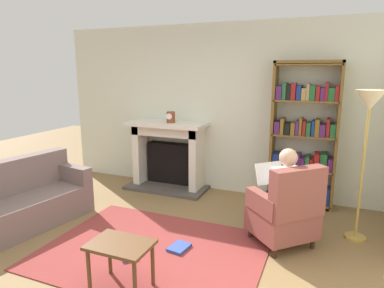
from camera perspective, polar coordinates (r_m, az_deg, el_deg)
ground at (r=3.73m, az=-9.01°, el=-19.66°), size 14.00×14.00×0.00m
back_wall at (r=5.53m, az=4.40°, el=5.88°), size 5.60×0.10×2.70m
area_rug at (r=3.94m, az=-6.65°, el=-17.55°), size 2.40×1.80×0.01m
fireplace at (r=5.72m, az=-3.90°, el=-1.55°), size 1.36×0.64×1.14m
mantel_clock at (r=5.47m, az=-3.62°, el=4.55°), size 0.14×0.14×0.18m
bookshelf at (r=5.11m, az=18.39°, el=0.99°), size 0.92×0.32×2.11m
armchair_reading at (r=3.99m, az=15.66°, el=-10.87°), size 0.89×0.89×0.97m
seated_reader at (r=4.00m, az=14.79°, el=-7.71°), size 0.58×0.58×1.14m
sofa_floral at (r=4.87m, az=-27.23°, el=-8.85°), size 1.00×1.80×0.85m
side_table at (r=3.22m, az=-12.03°, el=-17.28°), size 0.56×0.39×0.46m
scattered_books at (r=3.89m, az=-6.06°, el=-17.54°), size 0.68×0.62×0.04m
floor_lamp at (r=4.21m, az=27.78°, el=4.49°), size 0.32×0.32×1.76m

